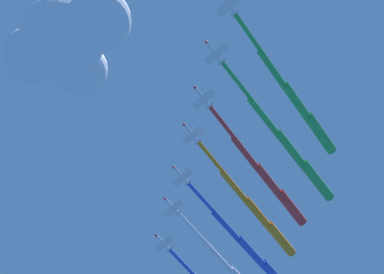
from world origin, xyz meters
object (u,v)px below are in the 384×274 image
jet_lead (299,104)px  jet_starboard_inner (270,183)px  jet_starboard_mid (254,254)px  jet_port_mid (260,215)px  jet_port_inner (293,152)px

jet_lead → jet_starboard_inner: jet_lead is taller
jet_starboard_inner → jet_starboard_mid: (19.57, -28.68, -0.15)m
jet_starboard_inner → jet_port_mid: (10.29, -14.19, 2.79)m
jet_port_mid → jet_starboard_mid: size_ratio=0.96×
jet_lead → jet_starboard_mid: (40.62, -53.08, -1.88)m
jet_lead → jet_starboard_inner: bearing=-49.2°
jet_port_inner → jet_port_mid: bearing=-44.7°
jet_port_inner → jet_starboard_inner: size_ratio=1.09×
jet_lead → jet_port_mid: 49.73m
jet_port_inner → jet_starboard_mid: size_ratio=1.01×
jet_port_inner → jet_starboard_inner: 14.72m
jet_starboard_inner → jet_port_mid: size_ratio=0.96×
jet_port_inner → jet_port_mid: jet_port_mid is taller
jet_starboard_inner → jet_port_mid: bearing=-54.1°
jet_port_mid → jet_starboard_inner: bearing=125.9°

